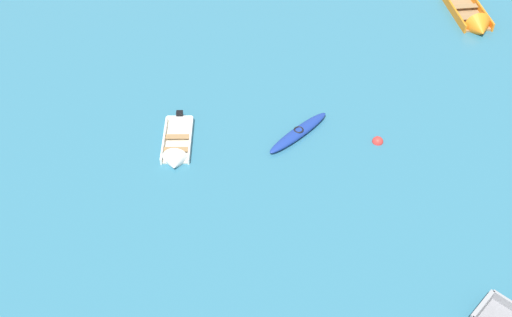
{
  "coord_description": "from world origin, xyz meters",
  "views": [
    {
      "loc": [
        -1.47,
        5.12,
        17.99
      ],
      "look_at": [
        0.0,
        23.58,
        0.15
      ],
      "focal_mm": 44.5,
      "sensor_mm": 36.0,
      "label": 1
    }
  ],
  "objects_px": {
    "kayak_deep_blue_cluster_outer": "(299,132)",
    "mooring_buoy_outer_edge": "(378,142)",
    "rowboat_orange_outer_right": "(474,21)",
    "rowboat_white_distant_center": "(176,153)"
  },
  "relations": [
    {
      "from": "kayak_deep_blue_cluster_outer",
      "to": "mooring_buoy_outer_edge",
      "type": "bearing_deg",
      "value": -11.75
    },
    {
      "from": "kayak_deep_blue_cluster_outer",
      "to": "rowboat_orange_outer_right",
      "type": "distance_m",
      "value": 12.96
    },
    {
      "from": "kayak_deep_blue_cluster_outer",
      "to": "rowboat_orange_outer_right",
      "type": "height_order",
      "value": "rowboat_orange_outer_right"
    },
    {
      "from": "rowboat_orange_outer_right",
      "to": "mooring_buoy_outer_edge",
      "type": "distance_m",
      "value": 11.09
    },
    {
      "from": "mooring_buoy_outer_edge",
      "to": "kayak_deep_blue_cluster_outer",
      "type": "bearing_deg",
      "value": 168.25
    },
    {
      "from": "rowboat_orange_outer_right",
      "to": "kayak_deep_blue_cluster_outer",
      "type": "bearing_deg",
      "value": -142.18
    },
    {
      "from": "rowboat_orange_outer_right",
      "to": "rowboat_white_distant_center",
      "type": "bearing_deg",
      "value": -150.25
    },
    {
      "from": "kayak_deep_blue_cluster_outer",
      "to": "rowboat_white_distant_center",
      "type": "bearing_deg",
      "value": -170.5
    },
    {
      "from": "rowboat_white_distant_center",
      "to": "rowboat_orange_outer_right",
      "type": "bearing_deg",
      "value": 29.75
    },
    {
      "from": "kayak_deep_blue_cluster_outer",
      "to": "rowboat_white_distant_center",
      "type": "relative_size",
      "value": 0.91
    }
  ]
}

